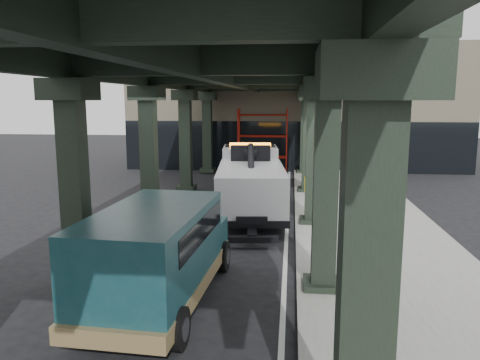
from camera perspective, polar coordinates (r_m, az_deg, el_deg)
The scene contains 8 objects.
ground at distance 15.41m, azimuth -0.72°, elevation -7.29°, with size 90.00×90.00×0.00m, color black.
sidewalk at distance 17.41m, azimuth 15.04°, elevation -5.38°, with size 5.00×40.00×0.15m, color gray.
lane_stripe at distance 17.23m, azimuth 5.75°, elevation -5.49°, with size 0.12×38.00×0.01m, color silver.
viaduct at distance 16.80m, azimuth -1.29°, elevation 12.96°, with size 7.40×32.00×6.40m.
building at distance 34.63m, azimuth 6.72°, elevation 8.79°, with size 22.00×10.00×8.00m, color #C6B793.
scaffolding at distance 29.43m, azimuth 2.79°, elevation 5.01°, with size 3.08×0.88×4.00m.
tow_truck at distance 19.03m, azimuth 1.29°, elevation 0.18°, with size 3.18×8.68×2.79m.
towed_van at distance 10.51m, azimuth -9.95°, elevation -8.72°, with size 2.49×5.65×2.25m.
Camera 1 is at (1.82, -14.63, 4.50)m, focal length 35.00 mm.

